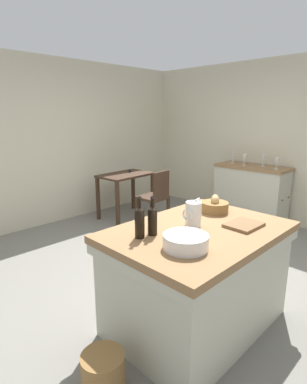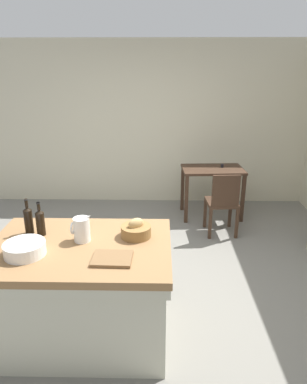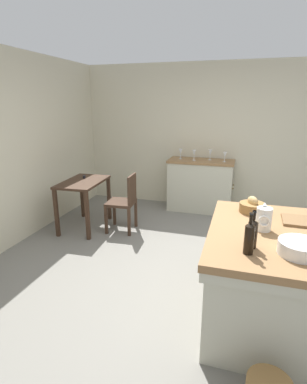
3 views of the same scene
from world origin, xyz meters
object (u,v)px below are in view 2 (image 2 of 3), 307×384
cutting_board (112,259)px  wine_bottle_dark (40,222)px  island_table (82,287)px  wine_bottle_amber (28,220)px  writing_desk (212,176)px  wash_bowl (25,249)px  pitcher (82,229)px  bread_basket (136,230)px  wooden_chair (223,202)px

cutting_board → wine_bottle_dark: bearing=148.5°
island_table → wine_bottle_amber: size_ratio=4.65×
writing_desk → cutting_board: bearing=-111.7°
wine_bottle_dark → wash_bowl: bearing=-92.9°
island_table → pitcher: bearing=80.7°
writing_desk → bread_basket: bread_basket is taller
wine_bottle_amber → wooden_chair: bearing=42.2°
wash_bowl → island_table: bearing=23.8°
wooden_chair → wine_bottle_dark: size_ratio=3.04×
wooden_chair → pitcher: 2.43m
writing_desk → wine_bottle_amber: size_ratio=2.98×
writing_desk → wooden_chair: (0.06, -0.66, -0.15)m
pitcher → wash_bowl: 0.45m
wine_bottle_amber → writing_desk: bearing=52.0°
writing_desk → pitcher: pitcher is taller
wooden_chair → wash_bowl: bearing=-131.2°
wash_bowl → cutting_board: (0.66, -0.06, -0.04)m
island_table → wooden_chair: bearing=52.8°
writing_desk → wine_bottle_amber: (-1.88, -2.41, 0.35)m
writing_desk → wine_bottle_dark: (-1.77, -2.43, 0.35)m
writing_desk → wooden_chair: size_ratio=1.05×
wine_bottle_dark → pitcher: bearing=-15.2°
island_table → wooden_chair: size_ratio=1.63×
island_table → writing_desk: island_table is taller
wine_bottle_amber → wash_bowl: bearing=-75.7°
bread_basket → cutting_board: size_ratio=0.86×
writing_desk → bread_basket: (-0.98, -2.45, 0.28)m
cutting_board → wash_bowl: bearing=174.5°
bread_basket → wine_bottle_amber: size_ratio=0.80×
pitcher → wine_bottle_amber: 0.49m
wooden_chair → cutting_board: wooden_chair is taller
island_table → wash_bowl: (-0.37, -0.16, 0.45)m
island_table → writing_desk: bearing=61.4°
island_table → wooden_chair: wooden_chair is taller
wooden_chair → wash_bowl: (-1.85, -2.11, 0.43)m
island_table → pitcher: size_ratio=6.01×
wooden_chair → pitcher: pitcher is taller
wash_bowl → wine_bottle_amber: size_ratio=0.99×
wash_bowl → wine_bottle_amber: bearing=104.3°
writing_desk → pitcher: 2.92m
wine_bottle_amber → bread_basket: bearing=-2.4°
pitcher → bread_basket: pitcher is taller
wash_bowl → bread_basket: bearing=21.3°
wooden_chair → wine_bottle_dark: bearing=-135.8°
bread_basket → pitcher: bearing=-169.0°
wine_bottle_amber → cutting_board: bearing=-29.1°
cutting_board → wine_bottle_dark: size_ratio=0.98×
wine_bottle_dark → wine_bottle_amber: wine_bottle_amber is taller
pitcher → cutting_board: bearing=-46.5°
wash_bowl → wine_bottle_dark: wine_bottle_dark is taller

